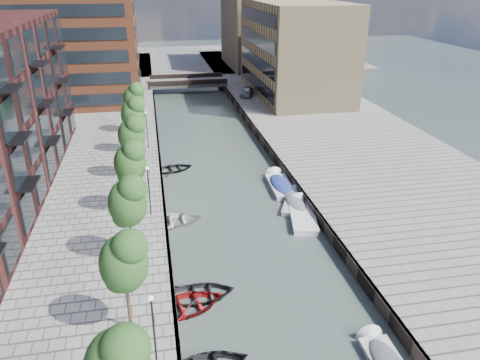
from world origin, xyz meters
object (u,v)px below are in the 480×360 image
object	(u,v)px
tree_6	(134,97)
motorboat_4	(296,201)
sloop_4	(174,171)
motorboat_2	(302,214)
tree_3	(130,161)
sloop_1	(199,298)
tree_2	(127,200)
motorboat_3	(279,184)
tree_5	(133,113)
sloop_2	(186,309)
car	(247,91)
bridge	(188,82)
sloop_3	(175,224)
tree_4	(131,133)
tree_1	(123,260)

from	to	relation	value
tree_6	motorboat_4	xyz separation A→B (m)	(13.86, -20.38, -5.10)
sloop_4	motorboat_2	world-z (taller)	motorboat_2
tree_3	motorboat_2	distance (m)	14.74
sloop_1	sloop_4	distance (m)	21.22
tree_2	motorboat_3	size ratio (longest dim) A/B	1.05
tree_5	sloop_2	distance (m)	26.61
tree_2	sloop_4	distance (m)	18.48
tree_2	motorboat_4	xyz separation A→B (m)	(13.86, 7.62, -5.10)
sloop_1	car	xyz separation A→B (m)	(12.92, 47.62, 1.73)
bridge	motorboat_3	world-z (taller)	bridge
sloop_1	tree_5	bearing A→B (deg)	6.24
sloop_4	motorboat_4	distance (m)	14.02
sloop_3	motorboat_4	world-z (taller)	motorboat_4
tree_2	motorboat_4	distance (m)	16.61
tree_4	tree_5	xyz separation A→B (m)	(0.00, 7.00, 0.00)
sloop_3	motorboat_4	distance (m)	10.89
sloop_2	sloop_4	size ratio (longest dim) A/B	1.19
tree_4	sloop_1	xyz separation A→B (m)	(4.01, -17.91, -5.31)
tree_5	sloop_4	xyz separation A→B (m)	(3.71, -3.70, -5.31)
tree_3	tree_4	size ratio (longest dim) A/B	1.00
bridge	tree_5	world-z (taller)	tree_5
sloop_4	motorboat_4	size ratio (longest dim) A/B	0.78
sloop_2	sloop_1	bearing A→B (deg)	-56.99
tree_4	motorboat_3	world-z (taller)	tree_4
tree_3	car	size ratio (longest dim) A/B	1.38
tree_3	bridge	bearing A→B (deg)	79.75
tree_6	tree_1	bearing A→B (deg)	-90.00
tree_2	tree_3	world-z (taller)	same
tree_5	motorboat_2	world-z (taller)	tree_5
motorboat_4	car	size ratio (longest dim) A/B	1.23
tree_3	car	xyz separation A→B (m)	(16.93, 36.71, -3.57)
sloop_3	motorboat_4	xyz separation A→B (m)	(10.76, 1.68, 0.20)
tree_6	bridge	bearing A→B (deg)	71.90
car	sloop_1	bearing A→B (deg)	-84.09
tree_1	tree_6	world-z (taller)	same
sloop_4	motorboat_3	world-z (taller)	motorboat_3
tree_4	tree_5	world-z (taller)	same
sloop_1	motorboat_3	bearing A→B (deg)	-34.50
motorboat_3	motorboat_4	distance (m)	3.78
tree_1	sloop_2	xyz separation A→B (m)	(3.10, 2.11, -5.31)
tree_1	motorboat_4	world-z (taller)	tree_1
bridge	tree_5	xyz separation A→B (m)	(-8.50, -33.00, 3.92)
sloop_3	sloop_4	xyz separation A→B (m)	(0.61, 11.36, 0.00)
tree_5	car	xyz separation A→B (m)	(16.93, 22.71, -3.57)
motorboat_2	motorboat_3	bearing A→B (deg)	92.67
tree_2	sloop_2	world-z (taller)	tree_2
tree_2	tree_3	xyz separation A→B (m)	(0.00, 7.00, 0.00)
sloop_1	sloop_3	size ratio (longest dim) A/B	0.99
bridge	motorboat_2	distance (m)	48.95
tree_5	tree_3	bearing A→B (deg)	-90.00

